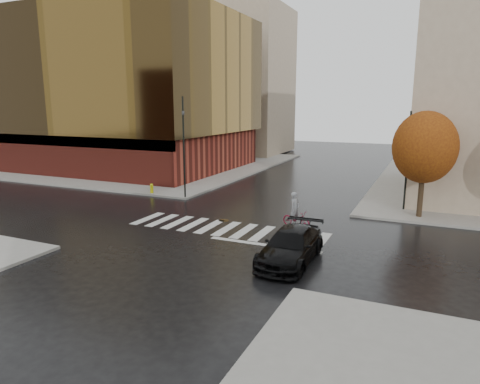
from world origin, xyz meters
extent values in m
plane|color=black|center=(0.00, 0.00, 0.00)|extent=(120.00, 120.00, 0.00)
cube|color=gray|center=(-21.00, 21.00, 0.07)|extent=(30.00, 30.00, 0.15)
cube|color=silver|center=(0.00, 0.50, 0.01)|extent=(12.00, 3.00, 0.01)
cube|color=maroon|center=(-22.00, 18.00, 2.15)|extent=(26.00, 18.00, 4.00)
cube|color=beige|center=(-22.00, 9.20, 3.65)|extent=(26.00, 0.40, 1.00)
cube|color=olive|center=(-22.00, 18.00, 10.15)|extent=(27.00, 19.00, 12.00)
cube|color=tan|center=(-16.00, 37.00, 10.15)|extent=(14.00, 12.00, 20.00)
cylinder|color=black|center=(10.00, 7.40, 1.55)|extent=(0.32, 0.32, 2.80)
ellipsoid|color=#90450E|center=(10.00, 7.40, 4.47)|extent=(3.80, 3.80, 4.37)
imported|color=black|center=(4.95, -3.04, 0.75)|extent=(2.12, 5.18, 1.50)
imported|color=maroon|center=(3.54, 2.50, 0.48)|extent=(1.91, 1.13, 0.95)
imported|color=#999CA2|center=(3.44, 2.50, 1.09)|extent=(0.65, 0.81, 1.93)
cylinder|color=black|center=(-6.30, 6.30, 3.86)|extent=(0.12, 0.12, 7.42)
imported|color=black|center=(-6.30, 6.30, 6.55)|extent=(0.21, 0.18, 0.93)
cylinder|color=black|center=(9.00, 9.00, 3.38)|extent=(0.12, 0.12, 6.46)
imported|color=black|center=(9.00, 9.00, 5.72)|extent=(0.15, 0.18, 0.81)
cylinder|color=#D5D50C|center=(-9.47, 6.50, 0.46)|extent=(0.25, 0.25, 0.62)
sphere|color=#D5D50C|center=(-9.47, 6.50, 0.77)|extent=(0.27, 0.27, 0.27)
cylinder|color=#473319|center=(-0.92, 2.00, 0.01)|extent=(0.69, 0.69, 0.01)
camera|label=1|loc=(10.37, -20.74, 7.04)|focal=32.00mm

